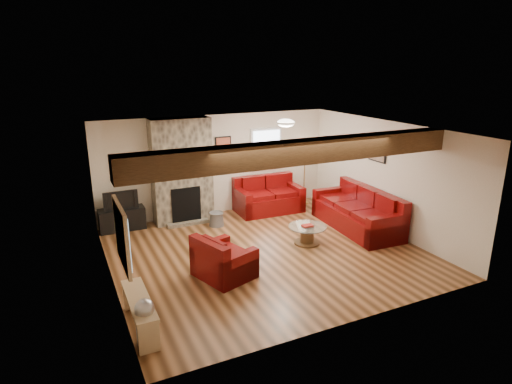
# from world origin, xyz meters

# --- Properties ---
(room) EXTENTS (8.00, 8.00, 8.00)m
(room) POSITION_xyz_m (0.00, 0.00, 1.25)
(room) COLOR #4E2C14
(room) RESTS_ON ground
(floor) EXTENTS (6.00, 6.00, 0.00)m
(floor) POSITION_xyz_m (0.00, 0.00, 0.00)
(floor) COLOR #4E2C14
(floor) RESTS_ON ground
(oak_beam) EXTENTS (6.00, 0.36, 0.38)m
(oak_beam) POSITION_xyz_m (0.00, -1.25, 2.31)
(oak_beam) COLOR #311F0E
(oak_beam) RESTS_ON room
(chimney_breast) EXTENTS (1.40, 0.67, 2.50)m
(chimney_breast) POSITION_xyz_m (-1.00, 2.49, 1.22)
(chimney_breast) COLOR #3B342D
(chimney_breast) RESTS_ON floor
(back_window) EXTENTS (0.90, 0.08, 1.10)m
(back_window) POSITION_xyz_m (1.35, 2.71, 1.55)
(back_window) COLOR silver
(back_window) RESTS_ON room
(hatch_window) EXTENTS (0.08, 1.00, 0.90)m
(hatch_window) POSITION_xyz_m (-2.96, -1.50, 1.45)
(hatch_window) COLOR tan
(hatch_window) RESTS_ON room
(ceiling_dome) EXTENTS (0.40, 0.40, 0.18)m
(ceiling_dome) POSITION_xyz_m (0.90, 0.90, 2.44)
(ceiling_dome) COLOR white
(ceiling_dome) RESTS_ON room
(artwork_back) EXTENTS (0.42, 0.06, 0.52)m
(artwork_back) POSITION_xyz_m (0.15, 2.71, 1.70)
(artwork_back) COLOR black
(artwork_back) RESTS_ON room
(artwork_right) EXTENTS (0.06, 0.55, 0.42)m
(artwork_right) POSITION_xyz_m (2.96, 0.30, 1.75)
(artwork_right) COLOR black
(artwork_right) RESTS_ON room
(sofa_three) EXTENTS (1.15, 2.46, 0.93)m
(sofa_three) POSITION_xyz_m (2.48, 0.28, 0.46)
(sofa_three) COLOR #4D0705
(sofa_three) RESTS_ON floor
(loveseat) EXTENTS (1.71, 1.02, 0.89)m
(loveseat) POSITION_xyz_m (1.19, 2.23, 0.44)
(loveseat) COLOR #4D0705
(loveseat) RESTS_ON floor
(armchair_red) EXTENTS (1.10, 1.17, 0.77)m
(armchair_red) POSITION_xyz_m (-1.15, -0.59, 0.39)
(armchair_red) COLOR #4D0705
(armchair_red) RESTS_ON floor
(coffee_table) EXTENTS (0.81, 0.81, 0.42)m
(coffee_table) POSITION_xyz_m (0.98, 0.01, 0.20)
(coffee_table) COLOR #493017
(coffee_table) RESTS_ON floor
(tv_cabinet) EXTENTS (1.02, 0.41, 0.51)m
(tv_cabinet) POSITION_xyz_m (-2.45, 2.53, 0.26)
(tv_cabinet) COLOR black
(tv_cabinet) RESTS_ON floor
(television) EXTENTS (0.76, 0.10, 0.44)m
(television) POSITION_xyz_m (-2.45, 2.53, 0.73)
(television) COLOR black
(television) RESTS_ON tv_cabinet
(floor_lamp) EXTENTS (0.41, 0.41, 1.61)m
(floor_lamp) POSITION_xyz_m (2.37, 2.42, 1.38)
(floor_lamp) COLOR #AF8949
(floor_lamp) RESTS_ON floor
(pine_bench) EXTENTS (0.30, 1.30, 0.49)m
(pine_bench) POSITION_xyz_m (-2.83, -1.57, 0.24)
(pine_bench) COLOR tan
(pine_bench) RESTS_ON floor
(pedal_bin) EXTENTS (0.29, 0.29, 0.67)m
(pedal_bin) POSITION_xyz_m (-2.82, -1.94, 0.34)
(pedal_bin) COLOR #B1B1B6
(pedal_bin) RESTS_ON floor
(coal_bucket) EXTENTS (0.36, 0.36, 0.34)m
(coal_bucket) POSITION_xyz_m (-0.40, 1.83, 0.17)
(coal_bucket) COLOR slate
(coal_bucket) RESTS_ON floor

